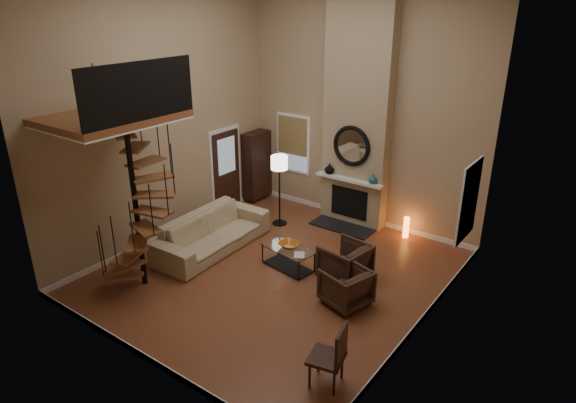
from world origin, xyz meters
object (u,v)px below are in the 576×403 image
Objects in this scene: sofa at (212,232)px; armchair_near at (348,264)px; floor_lamp at (279,168)px; accent_lamp at (406,227)px; hutch at (257,165)px; side_chair at (333,355)px; armchair_far at (349,288)px; coffee_table at (288,255)px.

sofa is 3.26× the size of armchair_near.
floor_lamp reaches higher than accent_lamp.
hutch is 3.72× the size of accent_lamp.
armchair_near is 0.85× the size of side_chair.
armchair_near is at bearing 115.55° from side_chair.
armchair_far is 0.77× the size of side_chair.
coffee_table is at bearing -88.82° from armchair_far.
sofa is at bearing -69.40° from hutch.
armchair_near reaches higher than coffee_table.
hutch is 1.51× the size of coffee_table.
coffee_table is (1.82, 0.28, -0.11)m from sofa.
armchair_near is 2.40m from accent_lamp.
hutch reaches higher than floor_lamp.
armchair_far reaches higher than coffee_table.
accent_lamp is 0.48× the size of side_chair.
side_chair reaches higher than sofa.
floor_lamp is 1.71× the size of side_chair.
coffee_table is (2.88, -2.53, -0.67)m from hutch.
floor_lamp reaches higher than armchair_far.
armchair_near is (4.08, -2.23, -0.60)m from hutch.
hutch reaches higher than coffee_table.
armchair_near is at bearing -81.49° from sofa.
accent_lamp is at bearing -157.86° from armchair_far.
armchair_near reaches higher than accent_lamp.
armchair_far is 3.84m from floor_lamp.
armchair_far is at bearing 39.10° from armchair_near.
side_chair is (1.25, -2.61, 0.17)m from armchair_near.
sofa reaches higher than coffee_table.
armchair_far is at bearing -95.27° from sofa.
hutch is 2.11× the size of armchair_near.
armchair_far reaches higher than accent_lamp.
floor_lamp is (-2.62, 1.29, 1.06)m from armchair_near.
floor_lamp is at bearing -158.15° from accent_lamp.
hutch is at bearing 147.39° from floor_lamp.
hutch reaches higher than armchair_far.
floor_lamp is (-3.07, 2.05, 1.06)m from armchair_far.
side_chair reaches higher than armchair_near.
armchair_near is at bearing -28.59° from hutch.
side_chair is (5.33, -4.84, -0.42)m from hutch.
hutch is 7.21m from side_chair.
sofa reaches higher than accent_lamp.
hutch is at bearing -110.27° from armchair_near.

